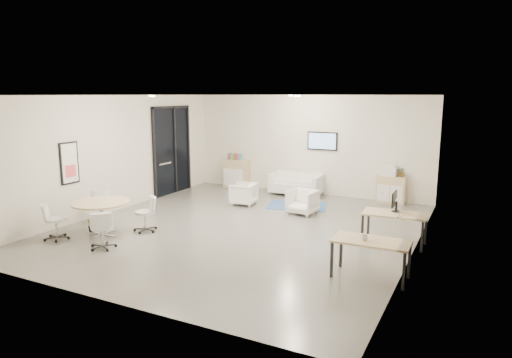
{
  "coord_description": "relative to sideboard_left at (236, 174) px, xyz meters",
  "views": [
    {
      "loc": [
        5.16,
        -9.44,
        3.22
      ],
      "look_at": [
        0.18,
        0.4,
        1.17
      ],
      "focal_mm": 32.0,
      "sensor_mm": 36.0,
      "label": 1
    }
  ],
  "objects": [
    {
      "name": "room_shell",
      "position": [
        2.54,
        -4.25,
        1.12
      ],
      "size": [
        9.6,
        10.6,
        4.8
      ],
      "color": "#5F5D57",
      "rests_on": "ground"
    },
    {
      "name": "glass_door",
      "position": [
        -1.41,
        -1.74,
        1.02
      ],
      "size": [
        0.09,
        1.9,
        2.85
      ],
      "color": "black",
      "rests_on": "room_shell"
    },
    {
      "name": "artwork",
      "position": [
        -1.43,
        -5.85,
        1.06
      ],
      "size": [
        0.05,
        0.54,
        1.04
      ],
      "color": "black",
      "rests_on": "room_shell"
    },
    {
      "name": "wall_tv",
      "position": [
        3.04,
        0.21,
        1.27
      ],
      "size": [
        0.98,
        0.06,
        0.58
      ],
      "color": "black",
      "rests_on": "room_shell"
    },
    {
      "name": "ceiling_spots",
      "position": [
        2.34,
        -3.42,
        2.7
      ],
      "size": [
        3.14,
        4.14,
        0.03
      ],
      "color": "#FFEAC6",
      "rests_on": "room_shell"
    },
    {
      "name": "sideboard_left",
      "position": [
        0.0,
        0.0,
        0.0
      ],
      "size": [
        0.86,
        0.45,
        0.97
      ],
      "color": "tan",
      "rests_on": "room_shell"
    },
    {
      "name": "sideboard_right",
      "position": [
        5.29,
        0.02,
        -0.07
      ],
      "size": [
        0.83,
        0.4,
        0.83
      ],
      "color": "tan",
      "rests_on": "room_shell"
    },
    {
      "name": "books",
      "position": [
        -0.04,
        0.0,
        0.6
      ],
      "size": [
        0.5,
        0.14,
        0.22
      ],
      "color": "red",
      "rests_on": "sideboard_left"
    },
    {
      "name": "printer",
      "position": [
        5.2,
        0.03,
        0.5
      ],
      "size": [
        0.48,
        0.4,
        0.33
      ],
      "rotation": [
        0.0,
        0.0,
        -0.03
      ],
      "color": "white",
      "rests_on": "sideboard_right"
    },
    {
      "name": "loveseat",
      "position": [
        2.33,
        -0.17,
        -0.15
      ],
      "size": [
        1.66,
        0.86,
        0.62
      ],
      "rotation": [
        0.0,
        0.0,
        0.03
      ],
      "color": "silver",
      "rests_on": "room_shell"
    },
    {
      "name": "blue_rug",
      "position": [
        2.92,
        -1.57,
        -0.48
      ],
      "size": [
        1.92,
        1.52,
        0.01
      ],
      "primitive_type": "cube",
      "rotation": [
        0.0,
        0.0,
        0.26
      ],
      "color": "#2A4C81",
      "rests_on": "room_shell"
    },
    {
      "name": "armchair_left",
      "position": [
        1.43,
        -2.12,
        -0.13
      ],
      "size": [
        0.75,
        0.79,
        0.71
      ],
      "primitive_type": "imported",
      "rotation": [
        0.0,
        0.0,
        -1.41
      ],
      "color": "silver",
      "rests_on": "room_shell"
    },
    {
      "name": "armchair_right",
      "position": [
        3.38,
        -2.33,
        -0.12
      ],
      "size": [
        0.78,
        0.74,
        0.73
      ],
      "primitive_type": "imported",
      "rotation": [
        0.0,
        0.0,
        -0.11
      ],
      "color": "silver",
      "rests_on": "room_shell"
    },
    {
      "name": "desk_rear",
      "position": [
        6.08,
        -3.83,
        0.14
      ],
      "size": [
        1.37,
        0.75,
        0.69
      ],
      "rotation": [
        0.0,
        0.0,
        0.06
      ],
      "color": "tan",
      "rests_on": "room_shell"
    },
    {
      "name": "desk_front",
      "position": [
        6.05,
        -5.93,
        0.14
      ],
      "size": [
        1.35,
        0.69,
        0.7
      ],
      "rotation": [
        0.0,
        0.0,
        0.02
      ],
      "color": "tan",
      "rests_on": "room_shell"
    },
    {
      "name": "monitor",
      "position": [
        6.04,
        -3.68,
        0.45
      ],
      "size": [
        0.2,
        0.5,
        0.44
      ],
      "color": "black",
      "rests_on": "desk_rear"
    },
    {
      "name": "round_table",
      "position": [
        -0.07,
        -6.22,
        0.23
      ],
      "size": [
        1.3,
        1.3,
        0.79
      ],
      "color": "tan",
      "rests_on": "room_shell"
    },
    {
      "name": "meeting_chairs",
      "position": [
        -0.07,
        -6.22,
        -0.07
      ],
      "size": [
        2.22,
        2.22,
        0.82
      ],
      "color": "white",
      "rests_on": "room_shell"
    },
    {
      "name": "plant_cabinet",
      "position": [
        5.56,
        0.03,
        0.45
      ],
      "size": [
        0.3,
        0.32,
        0.21
      ],
      "primitive_type": "imported",
      "rotation": [
        0.0,
        0.0,
        -0.22
      ],
      "color": "#3F7F3F",
      "rests_on": "sideboard_right"
    },
    {
      "name": "plant_floor",
      "position": [
        -0.48,
        -6.16,
        -0.41
      ],
      "size": [
        0.25,
        0.36,
        0.15
      ],
      "primitive_type": "imported",
      "rotation": [
        0.0,
        0.0,
        -0.23
      ],
      "color": "#3F7F3F",
      "rests_on": "room_shell"
    },
    {
      "name": "cup",
      "position": [
        5.94,
        -5.97,
        0.27
      ],
      "size": [
        0.13,
        0.11,
        0.11
      ],
      "primitive_type": "imported",
      "rotation": [
        0.0,
        0.0,
        0.24
      ],
      "color": "white",
      "rests_on": "desk_front"
    }
  ]
}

